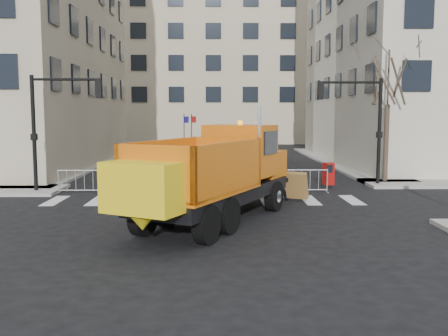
{
  "coord_description": "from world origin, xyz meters",
  "views": [
    {
      "loc": [
        0.32,
        -15.39,
        3.71
      ],
      "look_at": [
        0.6,
        2.5,
        1.72
      ],
      "focal_mm": 40.0,
      "sensor_mm": 36.0,
      "label": 1
    }
  ],
  "objects_px": {
    "cop_a": "(244,176)",
    "newspaper_box": "(329,174)",
    "cop_c": "(262,173)",
    "worker": "(139,172)",
    "cop_b": "(279,177)",
    "plow_truck": "(213,172)"
  },
  "relations": [
    {
      "from": "worker",
      "to": "newspaper_box",
      "type": "height_order",
      "value": "worker"
    },
    {
      "from": "cop_b",
      "to": "plow_truck",
      "type": "bearing_deg",
      "value": 74.53
    },
    {
      "from": "cop_c",
      "to": "cop_b",
      "type": "bearing_deg",
      "value": 49.05
    },
    {
      "from": "cop_b",
      "to": "worker",
      "type": "relative_size",
      "value": 1.05
    },
    {
      "from": "cop_c",
      "to": "worker",
      "type": "xyz_separation_m",
      "value": [
        -5.54,
        -0.11,
        0.06
      ]
    },
    {
      "from": "plow_truck",
      "to": "cop_a",
      "type": "distance_m",
      "value": 5.59
    },
    {
      "from": "plow_truck",
      "to": "cop_a",
      "type": "bearing_deg",
      "value": 13.21
    },
    {
      "from": "cop_b",
      "to": "worker",
      "type": "xyz_separation_m",
      "value": [
        -6.16,
        1.13,
        0.1
      ]
    },
    {
      "from": "cop_a",
      "to": "worker",
      "type": "relative_size",
      "value": 1.03
    },
    {
      "from": "cop_b",
      "to": "worker",
      "type": "height_order",
      "value": "worker"
    },
    {
      "from": "plow_truck",
      "to": "cop_c",
      "type": "bearing_deg",
      "value": 6.53
    },
    {
      "from": "plow_truck",
      "to": "newspaper_box",
      "type": "xyz_separation_m",
      "value": [
        5.67,
        7.89,
        -1.05
      ]
    },
    {
      "from": "cop_c",
      "to": "cop_a",
      "type": "bearing_deg",
      "value": -38.42
    },
    {
      "from": "cop_a",
      "to": "newspaper_box",
      "type": "xyz_separation_m",
      "value": [
        4.34,
        2.52,
        -0.24
      ]
    },
    {
      "from": "cop_c",
      "to": "newspaper_box",
      "type": "height_order",
      "value": "cop_c"
    },
    {
      "from": "newspaper_box",
      "to": "cop_b",
      "type": "bearing_deg",
      "value": -152.11
    },
    {
      "from": "cop_b",
      "to": "cop_c",
      "type": "relative_size",
      "value": 0.96
    },
    {
      "from": "cop_b",
      "to": "worker",
      "type": "bearing_deg",
      "value": 5.55
    },
    {
      "from": "plow_truck",
      "to": "cop_c",
      "type": "distance_m",
      "value": 6.29
    },
    {
      "from": "worker",
      "to": "newspaper_box",
      "type": "bearing_deg",
      "value": 16.09
    },
    {
      "from": "cop_c",
      "to": "newspaper_box",
      "type": "bearing_deg",
      "value": 143.08
    },
    {
      "from": "cop_c",
      "to": "worker",
      "type": "distance_m",
      "value": 5.54
    }
  ]
}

